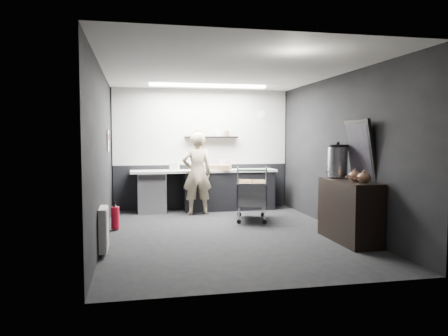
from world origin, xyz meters
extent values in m
plane|color=black|center=(0.00, 0.00, 0.00)|extent=(5.50, 5.50, 0.00)
plane|color=silver|center=(0.00, 0.00, 2.70)|extent=(5.50, 5.50, 0.00)
plane|color=black|center=(0.00, 2.75, 1.35)|extent=(5.50, 0.00, 5.50)
plane|color=black|center=(0.00, -2.75, 1.35)|extent=(5.50, 0.00, 5.50)
plane|color=black|center=(-2.00, 0.00, 1.35)|extent=(0.00, 5.50, 5.50)
plane|color=black|center=(2.00, 0.00, 1.35)|extent=(0.00, 5.50, 5.50)
cube|color=#AFAFAB|center=(0.00, 2.73, 1.85)|extent=(3.95, 0.02, 1.70)
cube|color=black|center=(0.00, 2.73, 0.50)|extent=(3.95, 0.02, 1.00)
cube|color=black|center=(0.20, 2.62, 1.62)|extent=(1.20, 0.22, 0.04)
cylinder|color=white|center=(1.40, 2.72, 2.15)|extent=(0.20, 0.03, 0.20)
cube|color=silver|center=(-1.98, 1.30, 1.55)|extent=(0.02, 0.30, 0.40)
cube|color=red|center=(-1.98, 1.30, 1.62)|extent=(0.02, 0.22, 0.10)
cube|color=white|center=(-1.94, -0.90, 0.35)|extent=(0.10, 0.50, 0.60)
cube|color=white|center=(0.00, 1.85, 2.67)|extent=(2.40, 0.20, 0.04)
cube|color=black|center=(0.55, 2.42, 0.42)|extent=(2.00, 0.56, 0.85)
cube|color=beige|center=(0.00, 2.42, 0.88)|extent=(3.20, 0.60, 0.05)
cube|color=#9EA0A5|center=(-1.15, 2.42, 0.42)|extent=(0.60, 0.58, 0.85)
cube|color=black|center=(-1.15, 2.12, 0.78)|extent=(0.56, 0.02, 0.10)
imported|color=beige|center=(-0.22, 1.97, 0.86)|extent=(0.64, 0.44, 1.72)
cube|color=silver|center=(0.72, 1.11, 0.31)|extent=(0.75, 0.97, 0.02)
cube|color=silver|center=(0.45, 1.11, 0.53)|extent=(0.23, 0.84, 0.46)
cube|color=silver|center=(0.99, 1.11, 0.53)|extent=(0.23, 0.84, 0.46)
cube|color=silver|center=(0.72, 0.68, 0.53)|extent=(0.55, 0.16, 0.46)
cube|color=silver|center=(0.72, 1.53, 0.53)|extent=(0.55, 0.16, 0.46)
cylinder|color=silver|center=(0.48, 0.71, 0.17)|extent=(0.02, 0.02, 0.30)
cylinder|color=silver|center=(0.96, 0.71, 0.17)|extent=(0.02, 0.02, 0.30)
cylinder|color=silver|center=(0.48, 1.50, 0.17)|extent=(0.02, 0.02, 0.30)
cylinder|color=silver|center=(0.96, 1.50, 0.17)|extent=(0.02, 0.02, 0.30)
cylinder|color=#227F34|center=(0.72, 0.62, 1.02)|extent=(0.55, 0.17, 0.03)
cube|color=olive|center=(0.60, 1.21, 0.52)|extent=(0.31, 0.36, 0.39)
cube|color=olive|center=(0.86, 0.98, 0.50)|extent=(0.29, 0.33, 0.35)
cylinder|color=black|center=(0.48, 0.71, 0.04)|extent=(0.09, 0.05, 0.08)
cylinder|color=black|center=(0.48, 1.50, 0.04)|extent=(0.09, 0.05, 0.08)
cylinder|color=black|center=(0.96, 0.71, 0.04)|extent=(0.09, 0.05, 0.08)
cylinder|color=black|center=(0.96, 1.50, 0.04)|extent=(0.09, 0.05, 0.08)
cube|color=black|center=(1.74, -0.91, 0.47)|extent=(0.47, 1.27, 0.95)
cylinder|color=silver|center=(1.74, -0.48, 1.21)|extent=(0.32, 0.32, 0.49)
cylinder|color=black|center=(1.74, -0.48, 1.48)|extent=(0.32, 0.32, 0.04)
sphere|color=black|center=(1.74, -0.48, 1.52)|extent=(0.05, 0.05, 0.05)
ellipsoid|color=brown|center=(1.74, -1.06, 1.03)|extent=(0.19, 0.19, 0.15)
ellipsoid|color=brown|center=(1.74, -1.33, 1.03)|extent=(0.19, 0.19, 0.15)
cube|color=black|center=(1.94, -0.85, 1.42)|extent=(0.21, 0.74, 0.94)
cube|color=black|center=(1.92, -0.85, 1.42)|extent=(0.15, 0.63, 0.81)
cylinder|color=red|center=(-1.85, 0.68, 0.22)|extent=(0.14, 0.14, 0.39)
cone|color=black|center=(-1.85, 0.68, 0.43)|extent=(0.10, 0.10, 0.06)
cylinder|color=black|center=(-1.85, 0.68, 0.47)|extent=(0.03, 0.03, 0.06)
cube|color=#A27B56|center=(0.29, 2.37, 0.96)|extent=(0.68, 0.61, 0.11)
cylinder|color=silver|center=(0.44, 2.42, 1.01)|extent=(0.22, 0.22, 0.22)
cube|color=white|center=(-0.66, 2.37, 0.98)|extent=(0.22, 0.20, 0.16)
camera|label=1|loc=(-1.51, -7.07, 1.61)|focal=35.00mm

